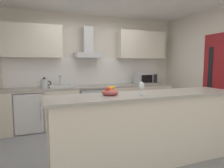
{
  "coord_description": "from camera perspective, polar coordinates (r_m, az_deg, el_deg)",
  "views": [
    {
      "loc": [
        -1.29,
        -3.09,
        1.44
      ],
      "look_at": [
        0.05,
        0.35,
        1.05
      ],
      "focal_mm": 31.89,
      "sensor_mm": 36.0,
      "label": 1
    }
  ],
  "objects": [
    {
      "name": "ground",
      "position": [
        3.65,
        1.39,
        -17.39
      ],
      "size": [
        5.58,
        4.48,
        0.02
      ],
      "primitive_type": "cube",
      "color": "gray"
    },
    {
      "name": "wall_back",
      "position": [
        5.06,
        -6.47,
        4.4
      ],
      "size": [
        5.58,
        0.12,
        2.6
      ],
      "primitive_type": "cube",
      "color": "silver",
      "rests_on": "ground"
    },
    {
      "name": "wall_right",
      "position": [
        4.78,
        28.48,
        3.62
      ],
      "size": [
        0.12,
        4.48,
        2.6
      ],
      "primitive_type": "cube",
      "color": "silver",
      "rests_on": "ground"
    },
    {
      "name": "backsplash_tile",
      "position": [
        4.99,
        -6.25,
        3.58
      ],
      "size": [
        3.89,
        0.02,
        0.66
      ],
      "primitive_type": "cube",
      "color": "white"
    },
    {
      "name": "counter_back",
      "position": [
        4.79,
        -5.18,
        -5.92
      ],
      "size": [
        4.03,
        0.6,
        0.9
      ],
      "color": "beige",
      "rests_on": "ground"
    },
    {
      "name": "counter_island",
      "position": [
        2.93,
        9.83,
        -12.47
      ],
      "size": [
        2.76,
        0.64,
        1.02
      ],
      "color": "beige",
      "rests_on": "ground"
    },
    {
      "name": "upper_cabinets",
      "position": [
        4.86,
        -5.85,
        11.55
      ],
      "size": [
        3.97,
        0.32,
        0.7
      ],
      "color": "beige"
    },
    {
      "name": "side_door",
      "position": [
        4.68,
        28.49,
        0.24
      ],
      "size": [
        0.08,
        0.85,
        2.05
      ],
      "color": "maroon",
      "rests_on": "ground"
    },
    {
      "name": "oven",
      "position": [
        4.74,
        -6.27,
        -5.94
      ],
      "size": [
        0.6,
        0.62,
        0.8
      ],
      "color": "slate",
      "rests_on": "ground"
    },
    {
      "name": "refrigerator",
      "position": [
        4.6,
        -22.6,
        -7.2
      ],
      "size": [
        0.58,
        0.6,
        0.85
      ],
      "color": "white",
      "rests_on": "ground"
    },
    {
      "name": "microwave",
      "position": [
        5.2,
        9.53,
        1.64
      ],
      "size": [
        0.5,
        0.38,
        0.3
      ],
      "color": "#B7BABC",
      "rests_on": "counter_back"
    },
    {
      "name": "sink",
      "position": [
        4.55,
        -14.43,
        -0.61
      ],
      "size": [
        0.5,
        0.4,
        0.26
      ],
      "color": "silver",
      "rests_on": "counter_back"
    },
    {
      "name": "kettle",
      "position": [
        4.47,
        -18.82,
        0.13
      ],
      "size": [
        0.29,
        0.15,
        0.24
      ],
      "color": "#B7BABC",
      "rests_on": "counter_back"
    },
    {
      "name": "range_hood",
      "position": [
        4.78,
        -6.86,
        10.15
      ],
      "size": [
        0.62,
        0.45,
        0.72
      ],
      "color": "#B7BABC"
    },
    {
      "name": "wine_glass",
      "position": [
        2.62,
        8.38,
        -0.59
      ],
      "size": [
        0.08,
        0.08,
        0.18
      ],
      "color": "silver",
      "rests_on": "counter_island"
    },
    {
      "name": "fruit_bowl",
      "position": [
        2.63,
        -0.54,
        -2.25
      ],
      "size": [
        0.22,
        0.22,
        0.13
      ],
      "color": "#B24C47",
      "rests_on": "counter_island"
    }
  ]
}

